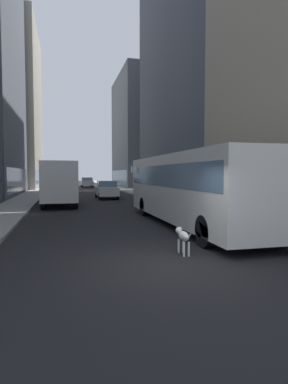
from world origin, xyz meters
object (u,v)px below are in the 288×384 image
car_red_coupe (62,186)px  pedestrian_with_handbag (257,204)px  car_white_van (106,190)px  box_truck (60,182)px  car_silver_sedan (87,182)px  dalmatian_dog (183,236)px  transit_bus (189,185)px

car_red_coupe → pedestrian_with_handbag: 28.72m
car_white_van → box_truck: bearing=-127.3°
car_silver_sedan → box_truck: (-4.00, -30.67, 0.85)m
car_white_van → dalmatian_dog: bearing=-91.4°
dalmatian_dog → box_truck: bearing=103.0°
transit_bus → car_white_van: transit_bus is taller
car_white_van → car_silver_sedan: size_ratio=1.03×
transit_bus → dalmatian_dog: size_ratio=11.98×
car_silver_sedan → pedestrian_with_handbag: 42.85m
box_truck → pedestrian_with_handbag: 14.42m
pedestrian_with_handbag → box_truck: bearing=123.6°
transit_bus → pedestrian_with_handbag: 2.94m
car_silver_sedan → dalmatian_dog: car_silver_sedan is taller
transit_bus → car_red_coupe: bearing=102.1°
car_silver_sedan → car_red_coupe: bearing=-104.9°
transit_bus → box_truck: size_ratio=1.54×
box_truck → pedestrian_with_handbag: (7.98, -11.99, -0.65)m
transit_bus → pedestrian_with_handbag: (2.38, -1.56, -0.76)m
car_white_van → box_truck: size_ratio=0.56×
car_silver_sedan → dalmatian_dog: size_ratio=4.26×
car_white_van → dalmatian_dog: 20.43m
car_white_van → car_red_coupe: bearing=111.1°
car_silver_sedan → transit_bus: bearing=-87.8°
transit_bus → dalmatian_dog: transit_bus is taller
transit_bus → car_white_van: (-1.60, 15.68, -0.96)m
dalmatian_dog → car_silver_sedan: bearing=89.4°
transit_bus → dalmatian_dog: bearing=-113.8°
transit_bus → pedestrian_with_handbag: size_ratio=6.82×
transit_bus → dalmatian_dog: (-2.09, -4.75, -1.26)m
box_truck → dalmatian_dog: size_ratio=7.79×
car_white_van → car_red_coupe: (-4.00, 10.35, 0.00)m
transit_bus → car_red_coupe: transit_bus is taller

